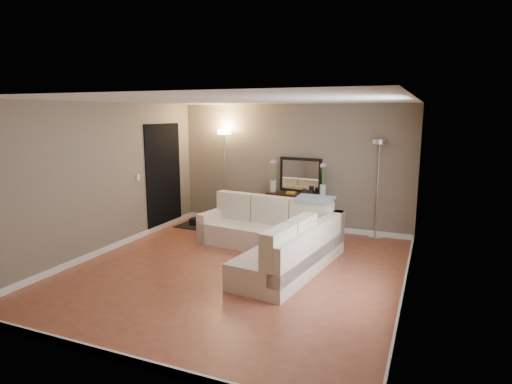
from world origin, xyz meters
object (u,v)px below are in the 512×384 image
at_px(sectional_sofa, 275,238).
at_px(console_table, 293,210).
at_px(floor_lamp_lit, 225,158).
at_px(floor_lamp_unlit, 378,169).

bearing_deg(sectional_sofa, console_table, 96.75).
bearing_deg(floor_lamp_lit, console_table, -5.08).
bearing_deg(floor_lamp_unlit, console_table, -175.69).
bearing_deg(sectional_sofa, floor_lamp_unlit, 50.42).
height_order(sectional_sofa, console_table, sectional_sofa).
relative_size(console_table, floor_lamp_lit, 0.64).
bearing_deg(console_table, floor_lamp_lit, 174.92).
height_order(console_table, floor_lamp_lit, floor_lamp_lit).
bearing_deg(console_table, sectional_sofa, -83.25).
distance_m(floor_lamp_lit, floor_lamp_unlit, 3.28).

